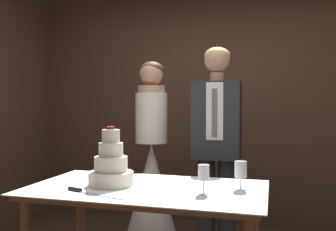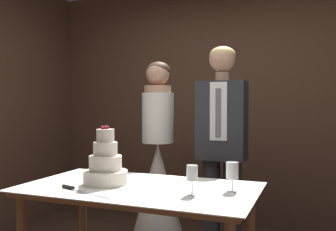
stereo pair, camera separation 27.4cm
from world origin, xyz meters
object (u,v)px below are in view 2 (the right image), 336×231
at_px(cake_table, 139,202).
at_px(cake_knife, 76,189).
at_px(groom, 222,141).
at_px(bride, 158,183).
at_px(tiered_cake, 105,166).
at_px(wine_glass_middle, 232,172).
at_px(wine_glass_near, 192,174).

bearing_deg(cake_table, cake_knife, -140.87).
bearing_deg(groom, cake_knife, -115.62).
height_order(cake_knife, bride, bride).
bearing_deg(groom, bride, 179.96).
relative_size(cake_table, tiered_cake, 3.88).
distance_m(cake_table, wine_glass_middle, 0.60).
bearing_deg(tiered_cake, bride, 93.52).
distance_m(bride, groom, 0.70).
bearing_deg(groom, wine_glass_middle, -73.11).
distance_m(wine_glass_middle, bride, 1.27).
height_order(cake_table, tiered_cake, tiered_cake).
bearing_deg(wine_glass_middle, cake_table, -171.87).
distance_m(cake_knife, groom, 1.36).
relative_size(cake_table, wine_glass_middle, 8.47).
xyz_separation_m(tiered_cake, cake_knife, (-0.07, -0.22, -0.11)).
distance_m(cake_knife, wine_glass_near, 0.69).
distance_m(tiered_cake, cake_knife, 0.26).
distance_m(cake_table, cake_knife, 0.39).
relative_size(cake_table, groom, 0.80).
distance_m(wine_glass_middle, groom, 0.94).
distance_m(tiered_cake, wine_glass_near, 0.60).
relative_size(wine_glass_near, groom, 0.09).
bearing_deg(groom, tiered_cake, -117.51).
relative_size(tiered_cake, groom, 0.21).
bearing_deg(wine_glass_middle, cake_knife, -159.53).
height_order(cake_knife, wine_glass_middle, wine_glass_middle).
bearing_deg(tiered_cake, cake_knife, -106.43).
relative_size(bride, groom, 0.94).
bearing_deg(cake_knife, wine_glass_near, 30.39).
bearing_deg(wine_glass_middle, groom, 106.89).
xyz_separation_m(cake_knife, wine_glass_middle, (0.85, 0.32, 0.11)).
xyz_separation_m(tiered_cake, wine_glass_near, (0.60, -0.07, -0.00)).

